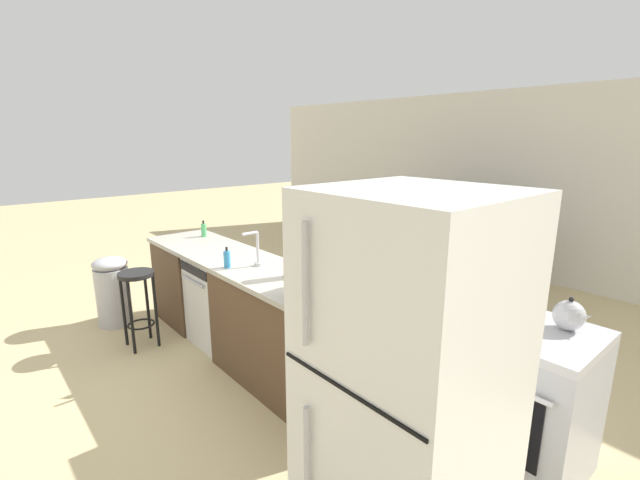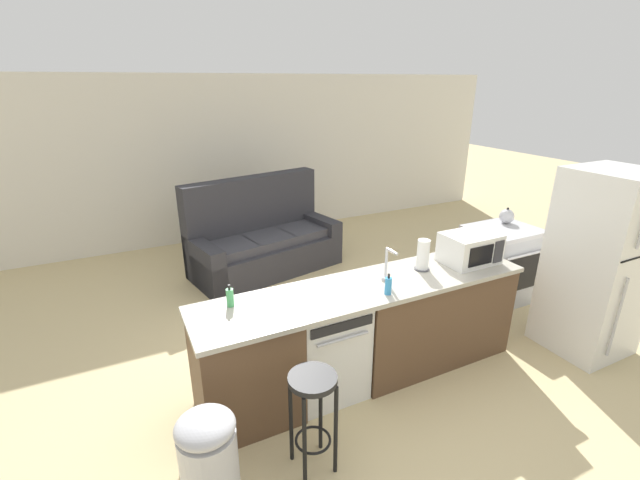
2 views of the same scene
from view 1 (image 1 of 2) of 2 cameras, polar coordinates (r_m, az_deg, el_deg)
name	(u,v)px [view 1 (image 1 of 2)]	position (r m, az deg, el deg)	size (l,w,h in m)	color
ground_plane	(240,349)	(4.25, -10.63, -14.09)	(24.00, 24.00, 0.00)	tan
wall_back	(501,183)	(6.77, 22.95, 6.99)	(10.00, 0.06, 2.60)	silver
kitchen_counter	(252,316)	(3.88, -9.09, -9.93)	(2.94, 0.66, 0.90)	brown
dishwasher	(225,300)	(4.27, -12.60, -7.80)	(0.58, 0.61, 0.84)	silver
stove_range	(518,395)	(2.97, 24.92, -18.26)	(0.76, 0.68, 0.90)	#A8AAB2
refrigerator	(406,404)	(1.92, 11.45, -20.63)	(0.72, 0.73, 1.78)	silver
microwave	(329,277)	(2.89, 1.19, -4.94)	(0.50, 0.37, 0.28)	white
sink_faucet	(256,251)	(3.60, -8.50, -1.46)	(0.07, 0.18, 0.30)	silver
paper_towel_roll	(292,260)	(3.29, -3.80, -2.66)	(0.14, 0.14, 0.28)	#4C4C51
soap_bottle	(227,259)	(3.62, -12.29, -2.49)	(0.06, 0.06, 0.18)	#338CCC
dish_soap_bottle	(204,230)	(4.80, -15.24, 1.31)	(0.06, 0.06, 0.18)	#4CB266
kettle	(569,315)	(2.80, 30.30, -8.66)	(0.21, 0.17, 0.19)	#B2B2B7
bar_stool	(138,293)	(4.37, -23.12, -6.52)	(0.32, 0.32, 0.74)	black
trash_bin	(113,290)	(5.04, -25.91, -6.05)	(0.35, 0.35, 0.74)	#B7B7BC
couch	(422,260)	(5.72, 13.42, -2.63)	(2.14, 1.29, 1.27)	#2D2D33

